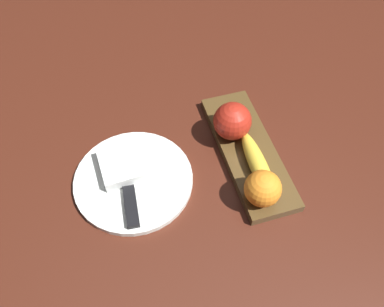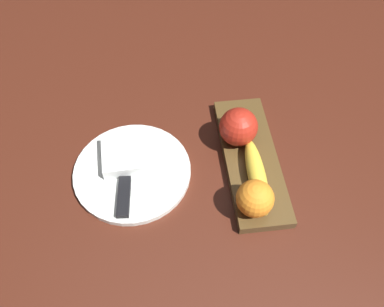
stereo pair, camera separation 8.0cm
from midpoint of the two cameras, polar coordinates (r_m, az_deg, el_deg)
ground_plane at (r=0.84m, az=10.15°, el=-3.57°), size 2.40×2.40×0.00m
fruit_tray at (r=0.86m, az=11.17°, el=-0.97°), size 0.33×0.11×0.02m
apple at (r=0.84m, az=9.59°, el=3.66°), size 0.08×0.08×0.08m
banana at (r=0.80m, az=12.21°, el=-3.32°), size 0.18×0.04×0.04m
orange_near_apple at (r=0.75m, az=12.36°, el=-6.61°), size 0.07×0.07×0.07m
dinner_plate at (r=0.83m, az=-5.95°, el=-2.82°), size 0.25×0.25×0.01m
folded_napkin at (r=0.83m, az=-6.18°, el=-0.32°), size 0.10×0.12×0.03m
knife at (r=0.80m, az=-6.96°, el=-5.52°), size 0.18×0.04×0.01m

